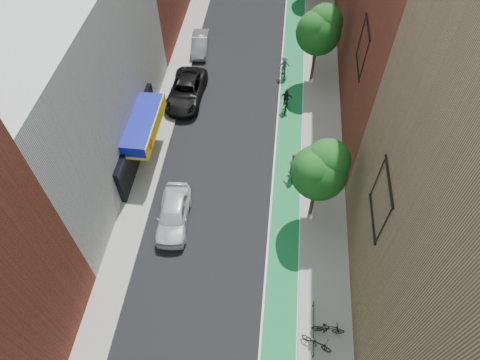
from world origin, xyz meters
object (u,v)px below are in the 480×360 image
(cyclist_lane_near, at_px, (293,166))
(cyclist_lane_mid, at_px, (286,102))
(parked_car_black, at_px, (186,91))
(cyclist_lane_far, at_px, (284,68))
(parked_car_silver, at_px, (200,44))
(parked_car_white, at_px, (173,214))

(cyclist_lane_near, relative_size, cyclist_lane_mid, 1.09)
(parked_car_black, relative_size, cyclist_lane_mid, 2.88)
(parked_car_black, xyz_separation_m, cyclist_lane_far, (7.80, 3.81, 0.07))
(parked_car_silver, bearing_deg, parked_car_white, -89.88)
(cyclist_lane_mid, bearing_deg, cyclist_lane_far, -80.68)
(cyclist_lane_near, bearing_deg, parked_car_silver, -59.87)
(parked_car_white, height_order, cyclist_lane_near, cyclist_lane_near)
(cyclist_lane_mid, relative_size, cyclist_lane_far, 1.02)
(parked_car_silver, relative_size, cyclist_lane_far, 2.09)
(cyclist_lane_near, height_order, cyclist_lane_mid, cyclist_lane_near)
(parked_car_white, xyz_separation_m, parked_car_black, (-1.41, 11.94, -0.01))
(parked_car_black, relative_size, cyclist_lane_far, 2.95)
(parked_car_black, height_order, cyclist_lane_mid, cyclist_lane_mid)
(parked_car_black, distance_m, cyclist_lane_far, 8.68)
(parked_car_white, bearing_deg, cyclist_lane_mid, 55.63)
(parked_car_black, bearing_deg, parked_car_silver, 92.02)
(parked_car_black, bearing_deg, cyclist_lane_far, 28.05)
(parked_car_silver, relative_size, cyclist_lane_near, 1.87)
(parked_car_white, bearing_deg, parked_car_black, 92.76)
(cyclist_lane_far, bearing_deg, cyclist_lane_near, 81.40)
(parked_car_black, xyz_separation_m, cyclist_lane_near, (8.88, -7.21, 0.13))
(parked_car_white, distance_m, cyclist_lane_near, 8.85)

